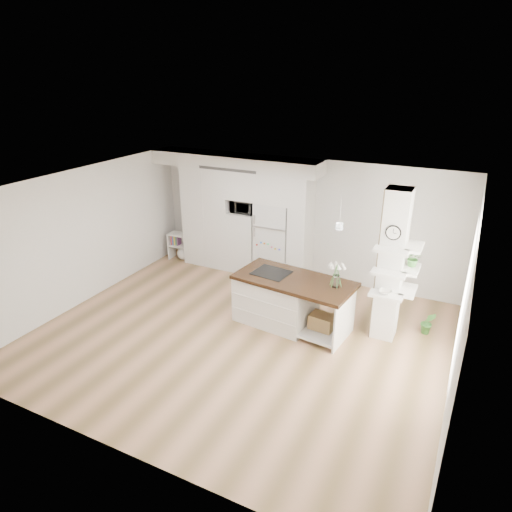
{
  "coord_description": "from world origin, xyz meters",
  "views": [
    {
      "loc": [
        3.38,
        -6.15,
        4.46
      ],
      "look_at": [
        -0.11,
        0.9,
        1.21
      ],
      "focal_mm": 32.0,
      "sensor_mm": 36.0,
      "label": 1
    }
  ],
  "objects": [
    {
      "name": "floor",
      "position": [
        0.0,
        0.0,
        0.0
      ],
      "size": [
        7.0,
        6.0,
        0.01
      ],
      "primitive_type": "cube",
      "color": "tan",
      "rests_on": "ground"
    },
    {
      "name": "floor_plant_b",
      "position": [
        2.13,
        1.71,
        0.24
      ],
      "size": [
        0.32,
        0.32,
        0.48
      ],
      "primitive_type": "imported",
      "rotation": [
        0.0,
        0.0,
        -0.21
      ],
      "color": "#37752F",
      "rests_on": "floor"
    },
    {
      "name": "shelf_plant",
      "position": [
        2.63,
        1.3,
        1.52
      ],
      "size": [
        0.27,
        0.23,
        0.3
      ],
      "primitive_type": "imported",
      "color": "#37752F",
      "rests_on": "column"
    },
    {
      "name": "floor_plant_a",
      "position": [
        3.0,
        1.59,
        0.22
      ],
      "size": [
        0.27,
        0.23,
        0.45
      ],
      "primitive_type": "imported",
      "rotation": [
        0.0,
        0.0,
        0.14
      ],
      "color": "#37752F",
      "rests_on": "floor"
    },
    {
      "name": "room",
      "position": [
        0.0,
        0.0,
        1.86
      ],
      "size": [
        7.04,
        6.04,
        2.72
      ],
      "color": "white",
      "rests_on": "ground"
    },
    {
      "name": "kitchen_island",
      "position": [
        0.48,
        0.8,
        0.5
      ],
      "size": [
        2.24,
        1.25,
        1.53
      ],
      "rotation": [
        0.0,
        0.0,
        -0.11
      ],
      "color": "white",
      "rests_on": "floor"
    },
    {
      "name": "pendant_light",
      "position": [
        1.7,
        0.15,
        2.12
      ],
      "size": [
        0.12,
        0.12,
        0.1
      ],
      "primitive_type": "cylinder",
      "color": "white",
      "rests_on": "room"
    },
    {
      "name": "column",
      "position": [
        2.38,
        1.13,
        1.35
      ],
      "size": [
        0.69,
        0.9,
        2.7
      ],
      "color": "silver",
      "rests_on": "floor"
    },
    {
      "name": "window",
      "position": [
        3.48,
        0.3,
        1.5
      ],
      "size": [
        0.0,
        2.4,
        2.4
      ],
      "primitive_type": "plane",
      "rotation": [
        1.57,
        0.0,
        -1.57
      ],
      "color": "white",
      "rests_on": "room"
    },
    {
      "name": "refrigerator",
      "position": [
        -0.53,
        2.68,
        0.88
      ],
      "size": [
        0.78,
        0.69,
        1.75
      ],
      "color": "white",
      "rests_on": "floor"
    },
    {
      "name": "decor_bowl",
      "position": [
        2.3,
        0.9,
        1.0
      ],
      "size": [
        0.22,
        0.22,
        0.05
      ],
      "primitive_type": "imported",
      "color": "white",
      "rests_on": "column"
    },
    {
      "name": "cabinet_wall",
      "position": [
        -1.45,
        2.67,
        1.51
      ],
      "size": [
        4.0,
        0.71,
        2.7
      ],
      "color": "white",
      "rests_on": "floor"
    },
    {
      "name": "bookshelf",
      "position": [
        -2.97,
        2.5,
        0.3
      ],
      "size": [
        0.59,
        0.37,
        0.68
      ],
      "rotation": [
        0.0,
        0.0,
        0.08
      ],
      "color": "white",
      "rests_on": "floor"
    },
    {
      "name": "microwave",
      "position": [
        -1.27,
        2.62,
        1.57
      ],
      "size": [
        0.54,
        0.37,
        0.3
      ],
      "primitive_type": "imported",
      "color": "#2D2D2D",
      "rests_on": "cabinet_wall"
    }
  ]
}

